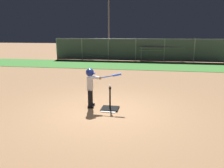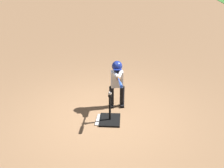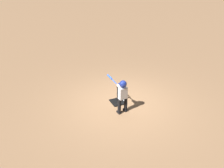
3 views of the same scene
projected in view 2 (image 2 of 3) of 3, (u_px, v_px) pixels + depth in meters
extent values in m
plane|color=#99704C|center=(103.00, 118.00, 6.05)|extent=(90.00, 90.00, 0.00)
cube|color=white|center=(106.00, 120.00, 5.96)|extent=(0.47, 0.47, 0.02)
cube|color=black|center=(110.00, 120.00, 5.95)|extent=(0.51, 0.46, 0.04)
cylinder|color=black|center=(110.00, 108.00, 5.81)|extent=(0.05, 0.05, 0.59)
cylinder|color=black|center=(110.00, 96.00, 5.66)|extent=(0.08, 0.08, 0.05)
cylinder|color=black|center=(122.00, 96.00, 6.40)|extent=(0.13, 0.13, 0.54)
cube|color=black|center=(122.00, 105.00, 6.50)|extent=(0.19, 0.11, 0.06)
cylinder|color=black|center=(111.00, 97.00, 6.39)|extent=(0.13, 0.13, 0.54)
cube|color=black|center=(112.00, 106.00, 6.48)|extent=(0.19, 0.11, 0.06)
cube|color=silver|center=(117.00, 79.00, 6.18)|extent=(0.19, 0.30, 0.40)
sphere|color=#936B4C|center=(117.00, 67.00, 6.03)|extent=(0.21, 0.21, 0.21)
sphere|color=navy|center=(117.00, 66.00, 6.03)|extent=(0.24, 0.24, 0.24)
cube|color=navy|center=(117.00, 69.00, 5.95)|extent=(0.15, 0.19, 0.01)
cylinder|color=silver|center=(120.00, 75.00, 5.97)|extent=(0.33, 0.13, 0.12)
cylinder|color=silver|center=(116.00, 75.00, 5.96)|extent=(0.33, 0.21, 0.12)
sphere|color=#936B4C|center=(118.00, 78.00, 5.84)|extent=(0.10, 0.10, 0.10)
cylinder|color=blue|center=(120.00, 82.00, 5.53)|extent=(0.63, 0.11, 0.15)
cylinder|color=blue|center=(121.00, 85.00, 5.33)|extent=(0.28, 0.10, 0.11)
cylinder|color=black|center=(118.00, 78.00, 5.86)|extent=(0.03, 0.05, 0.05)
sphere|color=white|center=(110.00, 93.00, 5.63)|extent=(0.07, 0.07, 0.07)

